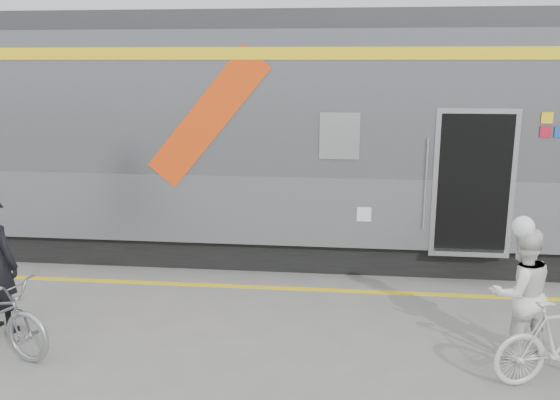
# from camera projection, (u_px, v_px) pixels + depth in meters

# --- Properties ---
(ground) EXTENTS (90.00, 90.00, 0.00)m
(ground) POSITION_uv_depth(u_px,v_px,m) (286.00, 359.00, 6.81)
(ground) COLOR slate
(ground) RESTS_ON ground
(train) EXTENTS (24.00, 3.17, 4.10)m
(train) POSITION_uv_depth(u_px,v_px,m) (329.00, 136.00, 10.37)
(train) COLOR black
(train) RESTS_ON ground
(safety_strip) EXTENTS (24.00, 0.12, 0.01)m
(safety_strip) POSITION_uv_depth(u_px,v_px,m) (300.00, 289.00, 8.89)
(safety_strip) COLOR yellow
(safety_strip) RESTS_ON ground
(woman) EXTENTS (0.88, 0.77, 1.54)m
(woman) POSITION_uv_depth(u_px,v_px,m) (520.00, 293.00, 6.72)
(woman) COLOR white
(woman) RESTS_ON ground
(helmet_woman) EXTENTS (0.25, 0.25, 0.25)m
(helmet_woman) POSITION_uv_depth(u_px,v_px,m) (528.00, 218.00, 6.52)
(helmet_woman) COLOR white
(helmet_woman) RESTS_ON woman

